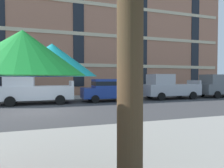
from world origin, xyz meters
TOP-DOWN VIEW (x-y plane):
  - ground_plane at (0.00, 0.00)m, footprint 120.00×120.00m
  - sidewalk_far at (0.00, 6.80)m, footprint 56.00×3.60m
  - apartment_building at (-0.00, 14.99)m, footprint 43.43×12.08m
  - pickup_white at (-0.48, 3.70)m, footprint 5.10×2.12m
  - sedan_blue at (5.18, 3.70)m, footprint 4.40×1.98m
  - pickup_silver_midblock at (10.78, 3.70)m, footprint 5.10×2.12m
  - pickup_gray at (16.65, 3.70)m, footprint 5.10×2.12m

SIDE VIEW (x-z plane):
  - ground_plane at x=0.00m, z-range 0.00..0.00m
  - sidewalk_far at x=0.00m, z-range 0.00..0.12m
  - sedan_blue at x=5.18m, z-range 0.06..1.84m
  - pickup_white at x=-0.48m, z-range -0.07..2.13m
  - pickup_silver_midblock at x=10.78m, z-range -0.07..2.13m
  - pickup_gray at x=16.65m, z-range -0.07..2.13m
  - apartment_building at x=0.00m, z-range 0.00..19.20m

